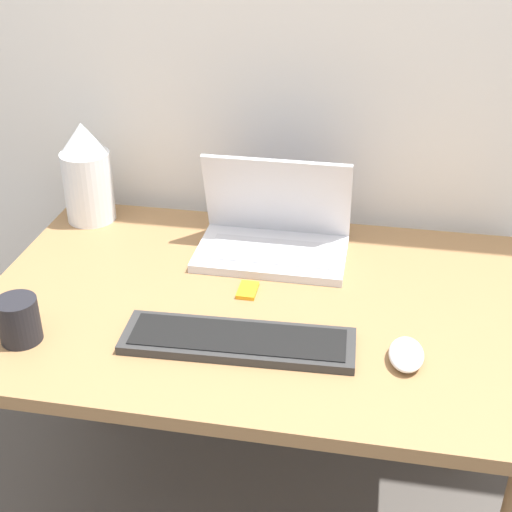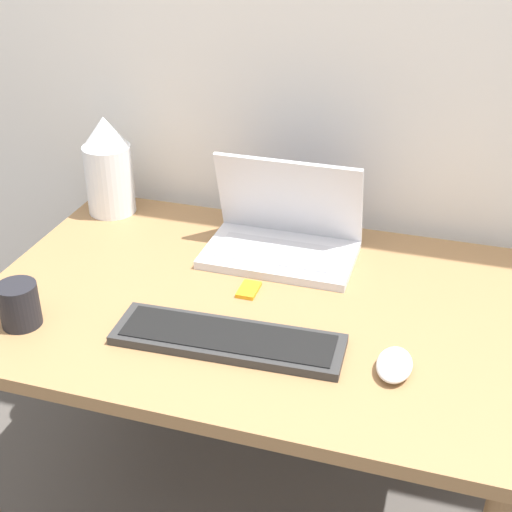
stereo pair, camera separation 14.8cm
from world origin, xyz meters
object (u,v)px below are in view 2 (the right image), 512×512
at_px(laptop, 283,234).
at_px(mug, 19,305).
at_px(vase, 108,166).
at_px(mp3_player, 249,290).
at_px(mouse, 394,365).
at_px(keyboard, 227,339).

distance_m(laptop, mug, 0.61).
xyz_separation_m(laptop, mug, (-0.43, -0.44, -0.00)).
distance_m(vase, mug, 0.54).
bearing_deg(mp3_player, mug, -148.06).
distance_m(mouse, mug, 0.74).
bearing_deg(mp3_player, laptop, 82.24).
xyz_separation_m(laptop, mp3_player, (-0.03, -0.19, -0.05)).
xyz_separation_m(vase, mp3_player, (0.47, -0.28, -0.12)).
bearing_deg(mouse, mp3_player, 151.64).
height_order(laptop, mp3_player, laptop).
xyz_separation_m(keyboard, mouse, (0.32, 0.01, 0.01)).
bearing_deg(laptop, mp3_player, -97.76).
xyz_separation_m(vase, mug, (0.07, -0.53, -0.08)).
height_order(laptop, keyboard, laptop).
bearing_deg(mp3_player, keyboard, -85.04).
bearing_deg(mug, vase, 97.12).
bearing_deg(mp3_player, mouse, -28.36).
relative_size(mouse, mug, 1.16).
bearing_deg(vase, laptop, -10.15).
relative_size(laptop, mug, 3.81).
bearing_deg(mug, keyboard, 8.06).
distance_m(mouse, mp3_player, 0.38).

